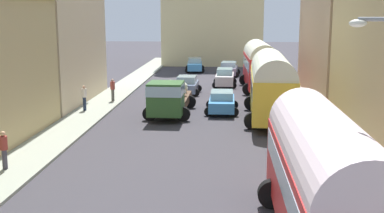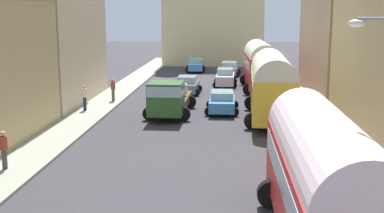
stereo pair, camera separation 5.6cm
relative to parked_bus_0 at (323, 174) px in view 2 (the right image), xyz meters
name	(u,v)px [view 2 (the right image)]	position (x,y,z in m)	size (l,w,h in m)	color
ground_plane	(202,103)	(-4.57, 22.41, -2.20)	(154.00, 154.00, 0.00)	#3B383E
sidewalk_left	(106,101)	(-11.82, 22.41, -2.13)	(2.50, 70.00, 0.14)	#9BA08E
sidewalk_right	(300,104)	(2.68, 22.41, -2.13)	(2.50, 70.00, 0.14)	gray
building_left_2	(48,15)	(-15.83, 22.17, 4.26)	(6.08, 11.87, 12.85)	beige
building_right_2	(341,20)	(6.13, 26.20, 3.89)	(4.41, 13.32, 12.18)	tan
distant_church	(213,5)	(-4.57, 50.58, 5.36)	(12.56, 7.68, 20.34)	beige
parked_bus_0	(323,174)	(0.00, 0.00, 0.00)	(3.28, 9.09, 3.99)	red
parked_bus_1	(272,83)	(0.07, 17.19, 0.11)	(3.57, 9.32, 4.19)	yellow
parked_bus_2	(260,63)	(0.11, 29.07, 0.13)	(3.33, 8.98, 4.18)	red
cargo_truck_0	(169,97)	(-6.43, 17.55, -0.90)	(3.09, 7.14, 2.46)	#305A29
car_0	(187,85)	(-5.99, 26.58, -1.45)	(2.36, 3.72, 1.49)	slate
car_1	(195,65)	(-6.32, 42.02, -1.40)	(2.34, 4.35, 1.59)	#418DC9
car_2	(222,102)	(-3.03, 19.14, -1.46)	(2.28, 4.02, 1.46)	#428BCA
car_3	(225,77)	(-2.88, 30.97, -1.37)	(2.24, 4.21, 1.65)	silver
car_4	(229,69)	(-2.48, 38.47, -1.43)	(2.52, 4.38, 1.51)	gray
pedestrian_1	(4,149)	(-12.08, 5.90, -1.17)	(0.46, 0.46, 1.79)	#433E49
pedestrian_2	(85,97)	(-12.29, 18.52, -1.14)	(0.47, 0.47, 1.84)	#1F2A42
pedestrian_4	(113,89)	(-11.19, 22.13, -1.16)	(0.45, 0.45, 1.81)	#53504A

